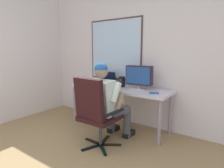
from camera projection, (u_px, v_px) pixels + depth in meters
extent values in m
cube|color=silver|center=(143.00, 53.00, 3.34)|extent=(4.53, 0.06, 2.69)
cube|color=#4C3828|center=(115.00, 50.00, 3.64)|extent=(1.17, 0.01, 1.16)
cube|color=silver|center=(115.00, 50.00, 3.64)|extent=(1.11, 0.02, 1.10)
cylinder|color=#95859E|center=(75.00, 104.00, 3.69)|extent=(0.05, 0.05, 0.69)
cylinder|color=#95859E|center=(159.00, 123.00, 2.70)|extent=(0.05, 0.05, 0.69)
cylinder|color=#95859E|center=(91.00, 99.00, 4.08)|extent=(0.05, 0.05, 0.69)
cylinder|color=#95859E|center=(170.00, 114.00, 3.08)|extent=(0.05, 0.05, 0.69)
cube|color=silver|center=(118.00, 88.00, 3.33)|extent=(1.87, 0.61, 0.04)
cube|color=black|center=(93.00, 141.00, 2.85)|extent=(0.31, 0.06, 0.02)
cube|color=black|center=(91.00, 147.00, 2.67)|extent=(0.15, 0.30, 0.02)
cube|color=black|center=(103.00, 150.00, 2.61)|extent=(0.26, 0.23, 0.02)
cube|color=black|center=(111.00, 145.00, 2.75)|extent=(0.28, 0.20, 0.02)
cube|color=black|center=(105.00, 140.00, 2.89)|extent=(0.12, 0.31, 0.02)
cylinder|color=black|center=(101.00, 145.00, 2.75)|extent=(0.10, 0.10, 0.02)
cylinder|color=#3F3F44|center=(100.00, 131.00, 2.72)|extent=(0.05, 0.05, 0.39)
cube|color=black|center=(100.00, 117.00, 2.68)|extent=(0.50, 0.50, 0.06)
cube|color=black|center=(89.00, 99.00, 2.46)|extent=(0.48, 0.14, 0.56)
cube|color=black|center=(115.00, 112.00, 2.49)|extent=(0.07, 0.35, 0.02)
cube|color=black|center=(87.00, 105.00, 2.83)|extent=(0.07, 0.35, 0.02)
cylinder|color=#464A50|center=(119.00, 113.00, 2.76)|extent=(0.17, 0.43, 0.15)
cylinder|color=#464A50|center=(127.00, 124.00, 2.97)|extent=(0.12, 0.12, 0.46)
cube|color=black|center=(129.00, 134.00, 3.04)|extent=(0.11, 0.25, 0.08)
cylinder|color=#464A50|center=(103.00, 109.00, 2.96)|extent=(0.17, 0.43, 0.15)
cylinder|color=#464A50|center=(111.00, 119.00, 3.16)|extent=(0.12, 0.12, 0.46)
cube|color=black|center=(114.00, 129.00, 3.24)|extent=(0.11, 0.25, 0.08)
cube|color=silver|center=(101.00, 98.00, 2.66)|extent=(0.40, 0.29, 0.52)
sphere|color=#9E7F60|center=(101.00, 71.00, 2.59)|extent=(0.19, 0.19, 0.19)
sphere|color=#245498|center=(101.00, 69.00, 2.59)|extent=(0.19, 0.19, 0.19)
cylinder|color=silver|center=(116.00, 92.00, 2.54)|extent=(0.10, 0.21, 0.29)
cylinder|color=#9E7F60|center=(120.00, 101.00, 2.64)|extent=(0.09, 0.19, 0.27)
sphere|color=#9E7F60|center=(121.00, 102.00, 2.67)|extent=(0.09, 0.09, 0.09)
cylinder|color=silver|center=(93.00, 89.00, 2.82)|extent=(0.10, 0.19, 0.29)
cylinder|color=#9E7F60|center=(99.00, 90.00, 2.93)|extent=(0.09, 0.18, 0.27)
sphere|color=#9E7F60|center=(103.00, 85.00, 2.99)|extent=(0.09, 0.09, 0.09)
cube|color=beige|center=(139.00, 89.00, 3.15)|extent=(0.26, 0.22, 0.02)
cylinder|color=beige|center=(139.00, 86.00, 3.14)|extent=(0.04, 0.04, 0.06)
cube|color=#291B2C|center=(139.00, 75.00, 3.11)|extent=(0.45, 0.16, 0.32)
cube|color=#264C8C|center=(138.00, 76.00, 3.06)|extent=(0.40, 0.05, 0.28)
cube|color=black|center=(104.00, 85.00, 3.53)|extent=(0.34, 0.25, 0.02)
cube|color=black|center=(104.00, 84.00, 3.52)|extent=(0.31, 0.22, 0.00)
cube|color=black|center=(109.00, 77.00, 3.64)|extent=(0.34, 0.09, 0.23)
cube|color=#0F1933|center=(108.00, 78.00, 3.63)|extent=(0.31, 0.07, 0.21)
cylinder|color=silver|center=(82.00, 84.00, 3.64)|extent=(0.07, 0.07, 0.00)
cylinder|color=silver|center=(82.00, 82.00, 3.64)|extent=(0.01, 0.01, 0.07)
cylinder|color=silver|center=(82.00, 78.00, 3.62)|extent=(0.08, 0.08, 0.07)
cylinder|color=#5F1212|center=(82.00, 79.00, 3.63)|extent=(0.07, 0.07, 0.04)
cube|color=black|center=(122.00, 82.00, 3.35)|extent=(0.10, 0.09, 0.19)
cylinder|color=#333338|center=(120.00, 80.00, 3.31)|extent=(0.06, 0.01, 0.06)
cube|color=blue|center=(154.00, 93.00, 2.84)|extent=(0.18, 0.17, 0.01)
cylinder|color=black|center=(112.00, 86.00, 3.24)|extent=(0.08, 0.08, 0.09)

